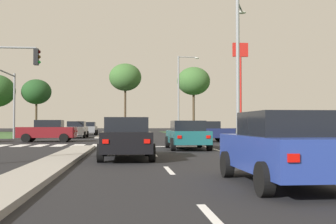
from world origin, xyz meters
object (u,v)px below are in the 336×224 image
Objects in this scene: car_black_seventh at (126,138)px; treeline_third at (36,92)px; car_teal_second at (187,135)px; fastfood_pole_sign at (240,67)px; street_lamp_second at (238,65)px; treeline_fifth at (194,81)px; car_navy_near at (203,131)px; car_grey_third at (88,128)px; car_maroon_sixth at (48,131)px; traffic_signal_far_left at (8,91)px; treeline_fourth at (125,77)px; car_blue_fourth at (284,148)px; street_lamp_third at (180,91)px; car_silver_eighth at (76,129)px.

treeline_third reaches higher than car_black_seventh.
fastfood_pole_sign reaches higher than car_teal_second.
street_lamp_second is 0.82× the size of treeline_fifth.
car_navy_near is at bearing -98.17° from treeline_fifth.
car_grey_third is at bearing 26.43° from car_navy_near.
car_black_seventh is at bearing -74.02° from treeline_third.
car_maroon_sixth is 0.42× the size of treeline_fifth.
treeline_third is 23.25m from treeline_fifth.
car_black_seventh is at bearing -63.52° from traffic_signal_far_left.
street_lamp_second is (16.13, -13.05, 0.59)m from traffic_signal_far_left.
treeline_fourth reaches higher than car_teal_second.
fastfood_pole_sign is 16.13m from treeline_fifth.
street_lamp_third is at bearing 85.71° from car_blue_fourth.
car_silver_eighth is (-4.73, 24.34, 0.01)m from car_black_seventh.
treeline_fourth is (-6.55, 12.11, 2.89)m from street_lamp_third.
car_silver_eighth is 0.55× the size of street_lamp_second.
car_silver_eighth reaches higher than car_teal_second.
car_silver_eighth is 22.59m from treeline_third.
car_teal_second is 0.52× the size of street_lamp_second.
treeline_third reaches higher than car_navy_near.
street_lamp_second reaches higher than treeline_third.
car_black_seventh is 22.43m from traffic_signal_far_left.
traffic_signal_far_left is at bearing 43.72° from car_maroon_sixth.
traffic_signal_far_left is (-13.07, 14.20, 3.30)m from car_teal_second.
car_teal_second is at bearing -67.77° from treeline_third.
traffic_signal_far_left reaches higher than car_blue_fourth.
street_lamp_second is 38.79m from treeline_fourth.
car_silver_eighth is at bearing 104.49° from car_blue_fourth.
car_grey_third is 0.51× the size of street_lamp_second.
fastfood_pole_sign is 1.07× the size of treeline_fifth.
car_black_seventh reaches higher than car_teal_second.
car_navy_near is 21.34m from car_blue_fourth.
treeline_fourth is at bearing 68.78° from traffic_signal_far_left.
treeline_fifth reaches higher than car_teal_second.
car_grey_third is 0.72× the size of traffic_signal_far_left.
street_lamp_second is (10.78, -27.71, 3.85)m from car_grey_third.
street_lamp_second reaches higher than car_navy_near.
treeline_fifth is at bearing 80.20° from car_teal_second.
car_blue_fourth is (7.93, -41.60, 0.01)m from car_grey_third.
fastfood_pole_sign is at bearing 168.14° from car_grey_third.
treeline_fifth is at bearing 82.72° from car_blue_fourth.
street_lamp_second is 1.07× the size of treeline_third.
car_grey_third is at bearing 69.95° from traffic_signal_far_left.
car_grey_third is 18.99m from car_maroon_sixth.
car_grey_third is 42.35m from car_blue_fourth.
treeline_fourth is (5.62, 29.33, 7.33)m from car_maroon_sixth.
car_black_seventh is 33.70m from street_lamp_third.
street_lamp_third is (12.16, 17.22, 4.45)m from car_maroon_sixth.
treeline_fifth reaches higher than car_black_seventh.
car_grey_third is 0.41× the size of treeline_fourth.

